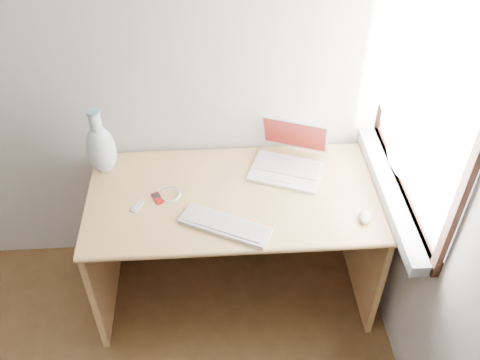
{
  "coord_description": "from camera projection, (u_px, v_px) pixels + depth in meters",
  "views": [
    {
      "loc": [
        0.88,
        -0.47,
        2.48
      ],
      "look_at": [
        0.99,
        1.35,
        0.85
      ],
      "focal_mm": 40.0,
      "sensor_mm": 36.0,
      "label": 1
    }
  ],
  "objects": [
    {
      "name": "remote",
      "position": [
        137.0,
        206.0,
        2.47
      ],
      "size": [
        0.06,
        0.08,
        0.01
      ],
      "primitive_type": "cube",
      "rotation": [
        0.0,
        0.0,
        -0.51
      ],
      "color": "white",
      "rests_on": "desk"
    },
    {
      "name": "window",
      "position": [
        419.0,
        102.0,
        2.16
      ],
      "size": [
        0.11,
        0.99,
        1.1
      ],
      "color": "white",
      "rests_on": "right_wall"
    },
    {
      "name": "cable_coil",
      "position": [
        168.0,
        194.0,
        2.53
      ],
      "size": [
        0.15,
        0.15,
        0.01
      ],
      "primitive_type": "torus",
      "rotation": [
        0.0,
        0.0,
        -0.27
      ],
      "color": "white",
      "rests_on": "desk"
    },
    {
      "name": "vase",
      "position": [
        101.0,
        148.0,
        2.57
      ],
      "size": [
        0.14,
        0.14,
        0.36
      ],
      "color": "silver",
      "rests_on": "desk"
    },
    {
      "name": "external_keyboard",
      "position": [
        225.0,
        225.0,
        2.37
      ],
      "size": [
        0.42,
        0.3,
        0.02
      ],
      "rotation": [
        0.0,
        0.0,
        -0.47
      ],
      "color": "white",
      "rests_on": "desk"
    },
    {
      "name": "laptop",
      "position": [
        285.0,
        159.0,
        2.65
      ],
      "size": [
        0.4,
        0.39,
        0.23
      ],
      "rotation": [
        0.0,
        0.0,
        -0.37
      ],
      "color": "white",
      "rests_on": "desk"
    },
    {
      "name": "desk",
      "position": [
        234.0,
        213.0,
        2.74
      ],
      "size": [
        1.4,
        0.7,
        0.74
      ],
      "color": "tan",
      "rests_on": "floor"
    },
    {
      "name": "mouse",
      "position": [
        365.0,
        216.0,
        2.4
      ],
      "size": [
        0.08,
        0.11,
        0.03
      ],
      "primitive_type": "ellipsoid",
      "rotation": [
        0.0,
        0.0,
        -0.33
      ],
      "color": "white",
      "rests_on": "desk"
    },
    {
      "name": "back_wall",
      "position": [
        14.0,
        55.0,
        2.39
      ],
      "size": [
        3.5,
        0.04,
        2.6
      ],
      "primitive_type": "cube",
      "color": "beige",
      "rests_on": "floor"
    },
    {
      "name": "ipod",
      "position": [
        158.0,
        198.0,
        2.51
      ],
      "size": [
        0.07,
        0.09,
        0.01
      ],
      "rotation": [
        0.0,
        0.0,
        0.47
      ],
      "color": "#A80F0B",
      "rests_on": "desk"
    }
  ]
}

